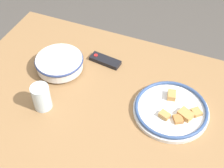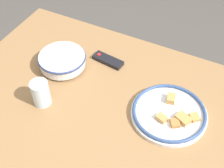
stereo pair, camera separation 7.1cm
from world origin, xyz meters
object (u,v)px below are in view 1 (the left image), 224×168
object	(u,v)px
noodle_bowl	(59,63)
tv_remote	(105,60)
food_plate	(171,110)
drinking_glass	(41,97)

from	to	relation	value
noodle_bowl	tv_remote	world-z (taller)	noodle_bowl
tv_remote	food_plate	bearing A→B (deg)	-108.37
noodle_bowl	tv_remote	size ratio (longest dim) A/B	1.44
tv_remote	drinking_glass	size ratio (longest dim) A/B	1.35
food_plate	drinking_glass	world-z (taller)	drinking_glass
noodle_bowl	drinking_glass	bearing A→B (deg)	-79.12
noodle_bowl	drinking_glass	size ratio (longest dim) A/B	1.94
noodle_bowl	drinking_glass	world-z (taller)	drinking_glass
tv_remote	drinking_glass	distance (m)	0.38
food_plate	drinking_glass	xyz separation A→B (m)	(-0.51, -0.18, 0.04)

